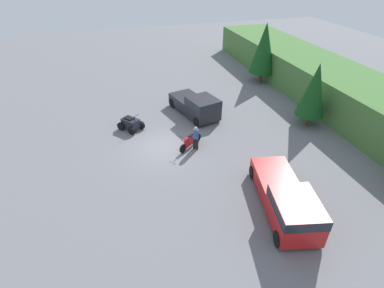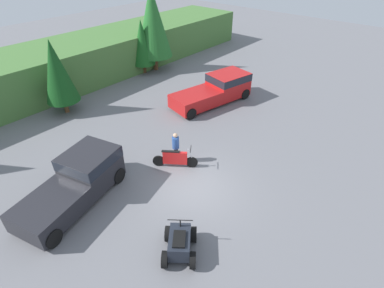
# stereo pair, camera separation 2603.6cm
# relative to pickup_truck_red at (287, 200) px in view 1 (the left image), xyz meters

# --- Properties ---
(ground_plane) EXTENTS (80.00, 80.00, 0.00)m
(ground_plane) POSITION_rel_pickup_truck_red_xyz_m (-8.14, -4.75, -0.99)
(ground_plane) COLOR slate
(hillside_backdrop) EXTENTS (44.00, 6.00, 3.08)m
(hillside_backdrop) POSITION_rel_pickup_truck_red_xyz_m (-8.14, 11.25, 0.56)
(hillside_backdrop) COLOR #477538
(hillside_backdrop) RESTS_ON ground_plane
(tree_left) EXTENTS (2.61, 2.61, 5.94)m
(tree_left) POSITION_rel_pickup_truck_red_xyz_m (-17.57, 7.61, 2.51)
(tree_left) COLOR brown
(tree_left) RESTS_ON ground_plane
(tree_mid_left) EXTENTS (2.18, 2.18, 4.96)m
(tree_mid_left) POSITION_rel_pickup_truck_red_xyz_m (-8.09, 6.84, 1.93)
(tree_mid_left) COLOR brown
(tree_mid_left) RESTS_ON ground_plane
(pickup_truck_red) EXTENTS (6.32, 3.38, 1.87)m
(pickup_truck_red) POSITION_rel_pickup_truck_red_xyz_m (0.00, 0.00, 0.00)
(pickup_truck_red) COLOR red
(pickup_truck_red) RESTS_ON ground_plane
(pickup_truck_second) EXTENTS (5.49, 3.37, 1.87)m
(pickup_truck_second) POSITION_rel_pickup_truck_red_xyz_m (-11.98, -1.10, -0.00)
(pickup_truck_second) COLOR #232328
(pickup_truck_second) RESTS_ON ground_plane
(dirt_bike) EXTENTS (1.49, 1.95, 1.19)m
(dirt_bike) POSITION_rel_pickup_truck_red_xyz_m (-7.56, -2.94, -0.49)
(dirt_bike) COLOR black
(dirt_bike) RESTS_ON ground_plane
(quad_atv) EXTENTS (2.16, 2.07, 1.26)m
(quad_atv) POSITION_rel_pickup_truck_red_xyz_m (-11.24, -6.65, -0.50)
(quad_atv) COLOR black
(quad_atv) RESTS_ON ground_plane
(rider_person) EXTENTS (0.51, 0.51, 1.77)m
(rider_person) POSITION_rel_pickup_truck_red_xyz_m (-7.20, -2.67, -0.03)
(rider_person) COLOR black
(rider_person) RESTS_ON ground_plane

